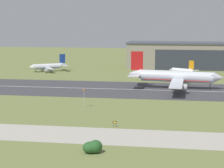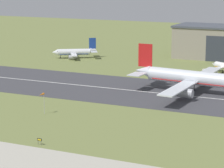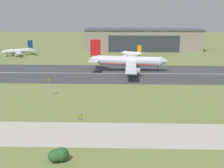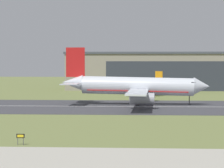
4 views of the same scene
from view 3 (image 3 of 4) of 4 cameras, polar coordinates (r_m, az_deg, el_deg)
name	(u,v)px [view 3 (image 3 of 4)]	position (r m, az deg, el deg)	size (l,w,h in m)	color
ground_plane	(42,108)	(107.66, -12.74, -4.24)	(650.27, 650.27, 0.00)	olive
runway_strip	(69,73)	(160.76, -7.81, 1.99)	(410.27, 45.20, 0.06)	#3D3D42
runway_centreline	(69,73)	(160.76, -7.81, 2.00)	(369.25, 0.70, 0.01)	silver
taxiway_road	(21,133)	(88.01, -16.28, -8.62)	(307.70, 16.75, 0.05)	#B2AD9E
hangar_building	(143,40)	(245.17, 5.69, 8.08)	(88.91, 24.08, 16.47)	gray
airplane_landing	(129,61)	(163.51, 3.16, 4.16)	(42.56, 56.59, 16.51)	silver
airplane_parked_west	(131,54)	(206.75, 3.54, 5.53)	(16.98, 21.76, 8.90)	white
airplane_parked_centre	(18,51)	(226.43, -16.87, 5.74)	(23.10, 21.39, 10.16)	silver
shrub_clump	(59,155)	(70.93, -9.60, -12.61)	(4.61, 3.60, 3.07)	#285628
windsock_pole	(48,81)	(118.69, -11.61, 0.49)	(0.63, 2.79, 6.59)	#B7B7BC
runway_sign	(80,116)	(93.83, -5.90, -5.89)	(1.23, 0.13, 1.70)	#4C4C51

